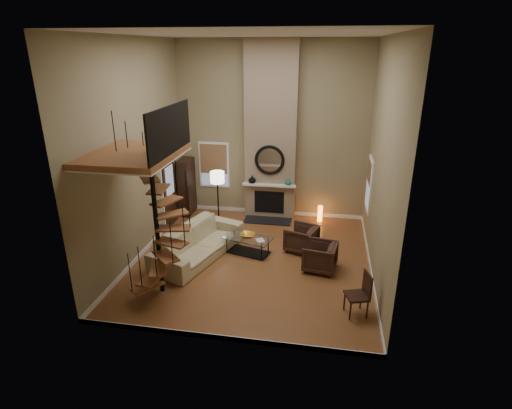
% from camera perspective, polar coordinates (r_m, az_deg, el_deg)
% --- Properties ---
extents(ground, '(6.00, 6.50, 0.01)m').
position_cam_1_polar(ground, '(10.87, -0.37, -7.68)').
color(ground, '#9B5E32').
rests_on(ground, ground).
extents(back_wall, '(6.00, 0.02, 5.50)m').
position_cam_1_polar(back_wall, '(12.98, 2.20, 10.08)').
color(back_wall, '#91825E').
rests_on(back_wall, ground).
extents(front_wall, '(6.00, 0.02, 5.50)m').
position_cam_1_polar(front_wall, '(6.83, -5.29, -0.30)').
color(front_wall, '#91825E').
rests_on(front_wall, ground).
extents(left_wall, '(0.02, 6.50, 5.50)m').
position_cam_1_polar(left_wall, '(10.78, -16.42, 6.95)').
color(left_wall, '#91825E').
rests_on(left_wall, ground).
extents(right_wall, '(0.02, 6.50, 5.50)m').
position_cam_1_polar(right_wall, '(9.78, 17.24, 5.46)').
color(right_wall, '#91825E').
rests_on(right_wall, ground).
extents(ceiling, '(6.00, 6.50, 0.01)m').
position_cam_1_polar(ceiling, '(9.53, -0.45, 22.70)').
color(ceiling, silver).
rests_on(ceiling, back_wall).
extents(baseboard_back, '(6.00, 0.02, 0.12)m').
position_cam_1_polar(baseboard_back, '(13.74, 2.04, -1.01)').
color(baseboard_back, white).
rests_on(baseboard_back, ground).
extents(baseboard_front, '(6.00, 0.02, 0.12)m').
position_cam_1_polar(baseboard_front, '(8.20, -4.61, -18.05)').
color(baseboard_front, white).
rests_on(baseboard_front, ground).
extents(baseboard_left, '(0.02, 6.50, 0.12)m').
position_cam_1_polar(baseboard_left, '(11.69, -15.02, -5.92)').
color(baseboard_left, white).
rests_on(baseboard_left, ground).
extents(baseboard_right, '(0.02, 6.50, 0.12)m').
position_cam_1_polar(baseboard_right, '(10.78, 15.64, -8.41)').
color(baseboard_right, white).
rests_on(baseboard_right, ground).
extents(chimney_breast, '(1.60, 0.38, 5.50)m').
position_cam_1_polar(chimney_breast, '(12.79, 2.08, 9.92)').
color(chimney_breast, '#8D745C').
rests_on(chimney_breast, ground).
extents(hearth, '(1.50, 0.60, 0.04)m').
position_cam_1_polar(hearth, '(13.14, 1.63, -2.25)').
color(hearth, black).
rests_on(hearth, ground).
extents(firebox, '(0.95, 0.02, 0.72)m').
position_cam_1_polar(firebox, '(13.21, 1.84, 0.35)').
color(firebox, black).
rests_on(firebox, chimney_breast).
extents(mantel, '(1.70, 0.18, 0.06)m').
position_cam_1_polar(mantel, '(12.93, 1.82, 2.71)').
color(mantel, white).
rests_on(mantel, chimney_breast).
extents(mirror_frame, '(0.94, 0.10, 0.94)m').
position_cam_1_polar(mirror_frame, '(12.76, 1.90, 6.20)').
color(mirror_frame, black).
rests_on(mirror_frame, chimney_breast).
extents(mirror_disc, '(0.80, 0.01, 0.80)m').
position_cam_1_polar(mirror_disc, '(12.77, 1.91, 6.21)').
color(mirror_disc, white).
rests_on(mirror_disc, chimney_breast).
extents(vase_left, '(0.24, 0.24, 0.25)m').
position_cam_1_polar(vase_left, '(13.01, -0.55, 3.54)').
color(vase_left, black).
rests_on(vase_left, mantel).
extents(vase_right, '(0.20, 0.20, 0.21)m').
position_cam_1_polar(vase_right, '(12.86, 4.50, 3.18)').
color(vase_right, '#1B615A').
rests_on(vase_right, mantel).
extents(window_back, '(1.02, 0.06, 1.52)m').
position_cam_1_polar(window_back, '(13.59, -5.88, 5.60)').
color(window_back, white).
rests_on(window_back, back_wall).
extents(window_right, '(0.06, 1.02, 1.52)m').
position_cam_1_polar(window_right, '(12.00, 15.51, 2.84)').
color(window_right, white).
rests_on(window_right, right_wall).
extents(entry_door, '(0.10, 1.05, 2.16)m').
position_cam_1_polar(entry_door, '(12.81, -12.03, 1.58)').
color(entry_door, white).
rests_on(entry_door, ground).
extents(loft, '(1.70, 2.20, 1.09)m').
position_cam_1_polar(loft, '(8.69, -16.12, 7.00)').
color(loft, '#995A32').
rests_on(loft, left_wall).
extents(spiral_stair, '(1.47, 1.47, 4.06)m').
position_cam_1_polar(spiral_stair, '(9.03, -13.67, -1.97)').
color(spiral_stair, black).
rests_on(spiral_stair, ground).
extents(hutch, '(0.38, 0.81, 1.81)m').
position_cam_1_polar(hutch, '(13.65, -9.66, 2.52)').
color(hutch, black).
rests_on(hutch, ground).
extents(sofa, '(1.97, 3.11, 0.85)m').
position_cam_1_polar(sofa, '(10.98, -8.05, -5.24)').
color(sofa, '#C3B587').
rests_on(sofa, ground).
extents(armchair_near, '(1.00, 0.99, 0.72)m').
position_cam_1_polar(armchair_near, '(11.22, 6.70, -4.82)').
color(armchair_near, '#3D251C').
rests_on(armchair_near, ground).
extents(armchair_far, '(0.91, 0.89, 0.72)m').
position_cam_1_polar(armchair_far, '(10.37, 9.30, -7.26)').
color(armchair_far, '#3D251C').
rests_on(armchair_far, ground).
extents(coffee_table, '(1.41, 0.96, 0.47)m').
position_cam_1_polar(coffee_table, '(11.08, -1.21, -5.41)').
color(coffee_table, silver).
rests_on(coffee_table, ground).
extents(bowl, '(0.39, 0.39, 0.10)m').
position_cam_1_polar(bowl, '(11.03, -1.17, -4.31)').
color(bowl, orange).
rests_on(bowl, coffee_table).
extents(book, '(0.29, 0.33, 0.03)m').
position_cam_1_polar(book, '(10.81, 0.45, -5.06)').
color(book, gray).
rests_on(book, coffee_table).
extents(floor_lamp, '(0.43, 0.43, 1.75)m').
position_cam_1_polar(floor_lamp, '(12.49, -5.40, 3.22)').
color(floor_lamp, black).
rests_on(floor_lamp, ground).
extents(accent_lamp, '(0.15, 0.15, 0.53)m').
position_cam_1_polar(accent_lamp, '(13.21, 8.92, -1.30)').
color(accent_lamp, orange).
rests_on(accent_lamp, ground).
extents(side_chair, '(0.55, 0.54, 0.95)m').
position_cam_1_polar(side_chair, '(8.85, 14.45, -11.76)').
color(side_chair, black).
rests_on(side_chair, ground).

